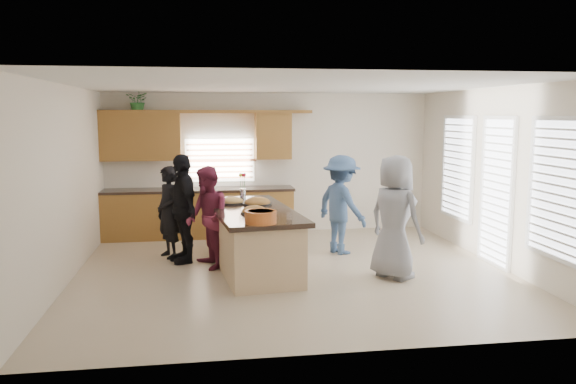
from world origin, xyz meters
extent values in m
plane|color=tan|center=(0.00, 0.00, 0.00)|extent=(6.50, 6.50, 0.00)
cube|color=silver|center=(0.00, 3.00, 1.40)|extent=(6.50, 0.02, 2.80)
cube|color=silver|center=(0.00, -3.00, 1.40)|extent=(6.50, 0.02, 2.80)
cube|color=silver|center=(-3.25, 0.00, 1.40)|extent=(0.02, 6.00, 2.80)
cube|color=silver|center=(3.25, 0.00, 1.40)|extent=(0.02, 6.00, 2.80)
cube|color=white|center=(0.00, 0.00, 2.80)|extent=(6.50, 6.00, 0.02)
cube|color=olive|center=(-1.43, 2.69, 0.45)|extent=(3.65, 0.62, 0.90)
cube|color=black|center=(-1.43, 2.69, 0.93)|extent=(3.70, 0.65, 0.05)
cube|color=olive|center=(-2.50, 2.82, 1.95)|extent=(1.50, 0.36, 0.90)
cube|color=olive|center=(0.05, 2.82, 1.95)|extent=(0.70, 0.36, 0.90)
cube|color=olive|center=(-1.23, 2.82, 2.43)|extent=(4.05, 0.40, 0.06)
cube|color=brown|center=(-1.00, 2.96, 1.48)|extent=(1.35, 0.08, 0.85)
cube|color=white|center=(3.22, 1.30, 1.42)|extent=(0.06, 1.10, 1.75)
cube|color=white|center=(3.22, -0.10, 1.17)|extent=(0.06, 0.85, 2.25)
cube|color=white|center=(3.22, -1.60, 1.42)|extent=(0.06, 1.10, 1.75)
cube|color=#D1AF82|center=(-0.59, 0.21, 0.44)|extent=(1.28, 2.60, 0.88)
cube|color=black|center=(-0.59, 0.21, 0.92)|extent=(1.46, 2.82, 0.07)
cube|color=black|center=(-0.59, 0.21, 0.04)|extent=(1.19, 2.51, 0.08)
cylinder|color=black|center=(-0.60, -0.18, 0.96)|extent=(0.41, 0.41, 0.02)
ellipsoid|color=#A66F34|center=(-0.60, -0.18, 0.98)|extent=(0.37, 0.37, 0.17)
cylinder|color=black|center=(-0.48, 0.59, 0.96)|extent=(0.47, 0.47, 0.02)
ellipsoid|color=#A66F34|center=(-0.48, 0.59, 0.98)|extent=(0.42, 0.42, 0.19)
cylinder|color=black|center=(-0.87, 0.76, 0.96)|extent=(0.40, 0.40, 0.02)
ellipsoid|color=tan|center=(-0.87, 0.76, 0.98)|extent=(0.36, 0.36, 0.16)
cylinder|color=#BE5A22|center=(-0.58, -0.96, 1.03)|extent=(0.42, 0.42, 0.17)
cylinder|color=beige|center=(-0.58, -0.96, 1.10)|extent=(0.35, 0.35, 0.04)
cylinder|color=white|center=(-0.17, -0.78, 1.00)|extent=(0.07, 0.07, 0.10)
cylinder|color=#BF90D1|center=(-0.84, 1.15, 0.97)|extent=(0.20, 0.20, 0.05)
cylinder|color=silver|center=(-0.65, 1.47, 1.02)|extent=(0.11, 0.11, 0.15)
imported|color=#2E742F|center=(-2.52, 2.82, 2.63)|extent=(0.53, 0.50, 0.47)
imported|color=black|center=(-1.91, 1.15, 0.77)|extent=(0.59, 0.67, 1.53)
imported|color=maroon|center=(-1.28, 0.38, 0.80)|extent=(0.80, 0.92, 1.59)
imported|color=black|center=(-1.66, 0.83, 0.88)|extent=(0.72, 1.11, 1.76)
imported|color=#365076|center=(1.00, 1.01, 0.85)|extent=(1.07, 1.26, 1.69)
imported|color=gray|center=(1.41, -0.55, 0.90)|extent=(0.96, 1.05, 1.80)
camera|label=1|loc=(-1.30, -8.23, 2.38)|focal=35.00mm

